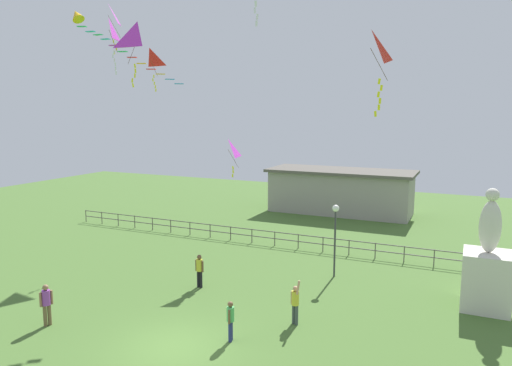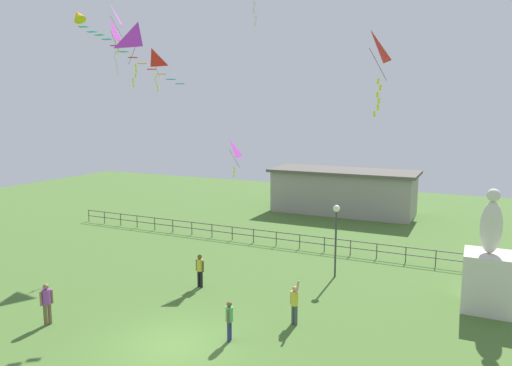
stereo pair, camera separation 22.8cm
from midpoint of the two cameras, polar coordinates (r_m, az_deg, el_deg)
The scene contains 16 objects.
ground_plane at distance 18.79m, azimuth -10.21°, elevation -18.86°, with size 80.00×80.00×0.00m, color #476B2D.
statue_monument at distance 23.31m, azimuth 25.83°, elevation -9.68°, with size 1.99×1.99×5.40m.
lamppost at distance 25.00m, azimuth 9.30°, elevation -4.89°, with size 0.36×0.36×3.87m.
person_0 at distance 19.88m, azimuth 4.42°, elevation -14.10°, with size 0.47×0.39×1.92m.
person_1 at distance 21.50m, azimuth -24.26°, elevation -12.97°, with size 0.32×0.48×1.73m.
person_2 at distance 23.86m, azimuth -7.12°, elevation -10.23°, with size 0.50×0.31×1.67m.
person_3 at distance 18.56m, azimuth -3.47°, elevation -16.00°, with size 0.29×0.47×1.57m.
kite_0 at distance 26.53m, azimuth -3.62°, elevation 4.00°, with size 1.02×1.24×2.10m.
kite_1 at distance 32.10m, azimuth -12.89°, elevation 14.36°, with size 1.21×1.10×2.67m.
kite_2 at distance 23.70m, azimuth -14.36°, elevation 16.45°, with size 1.21×1.23×2.93m.
kite_3 at distance 16.97m, azimuth 13.36°, elevation 15.13°, with size 1.03×0.98×2.84m.
kite_4 at distance 27.65m, azimuth -17.54°, elevation 17.07°, with size 0.88×1.25×2.96m.
kite_6 at distance 31.80m, azimuth -17.59°, elevation 18.56°, with size 1.11×0.97×2.98m.
streamer_kite at distance 26.46m, azimuth -20.14°, elevation 17.82°, with size 5.48×2.49×3.81m.
waterfront_railing at distance 30.41m, azimuth 4.66°, elevation -6.73°, with size 36.03×0.06×0.95m.
pavilion_building at distance 41.45m, azimuth 10.02°, elevation -0.95°, with size 12.39×5.03×3.74m.
Camera 1 is at (9.63, -13.63, 8.59)m, focal length 33.14 mm.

